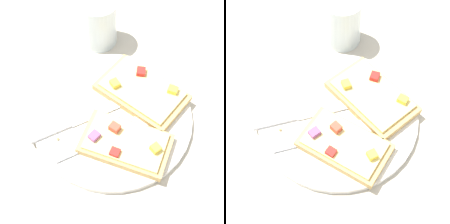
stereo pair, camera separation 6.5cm
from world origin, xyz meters
TOP-DOWN VIEW (x-y plane):
  - ground_plane at (0.00, 0.00)m, footprint 4.00×4.00m
  - plate at (0.00, 0.00)m, footprint 0.28×0.28m
  - fork at (-0.01, -0.04)m, footprint 0.20×0.03m
  - knife at (-0.06, 0.02)m, footprint 0.20×0.02m
  - pizza_slice_main at (0.07, 0.01)m, footprint 0.15×0.18m
  - pizza_slice_corner at (-0.01, -0.06)m, footprint 0.16×0.17m
  - crumb_scatter at (-0.01, -0.03)m, footprint 0.16×0.11m
  - drinking_glass at (0.07, 0.18)m, footprint 0.07×0.07m

SIDE VIEW (x-z plane):
  - ground_plane at x=0.00m, z-range 0.00..0.00m
  - plate at x=0.00m, z-range 0.00..0.01m
  - fork at x=-0.01m, z-range 0.01..0.02m
  - knife at x=-0.06m, z-range 0.01..0.02m
  - crumb_scatter at x=-0.01m, z-range 0.01..0.02m
  - pizza_slice_main at x=0.07m, z-range 0.01..0.04m
  - pizza_slice_corner at x=-0.01m, z-range 0.01..0.04m
  - drinking_glass at x=0.07m, z-range 0.00..0.10m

